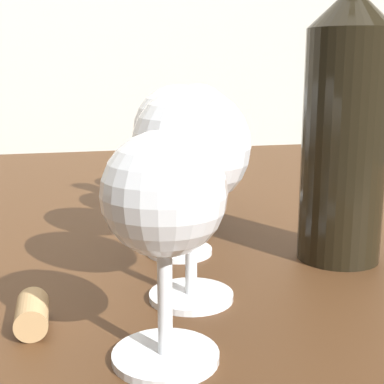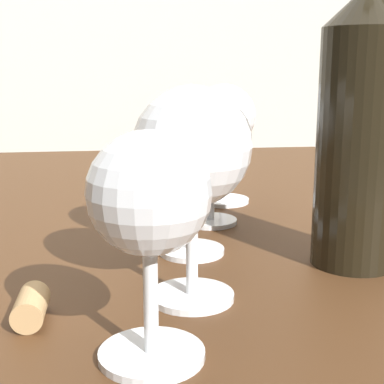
{
  "view_description": "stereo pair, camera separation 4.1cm",
  "coord_description": "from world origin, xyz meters",
  "px_view_note": "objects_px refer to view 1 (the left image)",
  "views": [
    {
      "loc": [
        -0.0,
        -0.67,
        0.89
      ],
      "look_at": [
        0.09,
        -0.28,
        0.8
      ],
      "focal_mm": 53.0,
      "sensor_mm": 36.0,
      "label": 1
    },
    {
      "loc": [
        0.04,
        -0.68,
        0.89
      ],
      "look_at": [
        0.09,
        -0.28,
        0.8
      ],
      "focal_mm": 53.0,
      "sensor_mm": 36.0,
      "label": 2
    }
  ],
  "objects_px": {
    "wine_glass_merlot": "(180,135)",
    "wine_glass_chardonnay": "(199,118)",
    "wine_glass_amber": "(192,151)",
    "wine_bottle": "(346,121)",
    "wine_glass_rose": "(191,141)",
    "wine_glass_pinot": "(165,203)",
    "cork": "(33,314)"
  },
  "relations": [
    {
      "from": "wine_glass_chardonnay",
      "to": "wine_glass_amber",
      "type": "bearing_deg",
      "value": -104.73
    },
    {
      "from": "wine_glass_chardonnay",
      "to": "wine_bottle",
      "type": "xyz_separation_m",
      "value": [
        0.07,
        -0.24,
        0.02
      ]
    },
    {
      "from": "wine_glass_amber",
      "to": "wine_glass_merlot",
      "type": "height_order",
      "value": "wine_glass_amber"
    },
    {
      "from": "cork",
      "to": "wine_glass_merlot",
      "type": "bearing_deg",
      "value": 45.15
    },
    {
      "from": "wine_glass_pinot",
      "to": "wine_glass_amber",
      "type": "height_order",
      "value": "wine_glass_amber"
    },
    {
      "from": "wine_glass_pinot",
      "to": "cork",
      "type": "distance_m",
      "value": 0.13
    },
    {
      "from": "wine_glass_rose",
      "to": "wine_glass_chardonnay",
      "type": "xyz_separation_m",
      "value": [
        0.03,
        0.1,
        0.01
      ]
    },
    {
      "from": "wine_glass_pinot",
      "to": "wine_glass_amber",
      "type": "bearing_deg",
      "value": 67.19
    },
    {
      "from": "wine_glass_amber",
      "to": "wine_bottle",
      "type": "bearing_deg",
      "value": 21.52
    },
    {
      "from": "wine_glass_rose",
      "to": "wine_bottle",
      "type": "height_order",
      "value": "wine_bottle"
    },
    {
      "from": "wine_glass_amber",
      "to": "wine_glass_chardonnay",
      "type": "distance_m",
      "value": 0.31
    },
    {
      "from": "wine_glass_pinot",
      "to": "wine_bottle",
      "type": "distance_m",
      "value": 0.24
    },
    {
      "from": "wine_glass_chardonnay",
      "to": "wine_bottle",
      "type": "relative_size",
      "value": 0.47
    },
    {
      "from": "wine_glass_pinot",
      "to": "wine_glass_amber",
      "type": "relative_size",
      "value": 0.87
    },
    {
      "from": "wine_glass_merlot",
      "to": "cork",
      "type": "relative_size",
      "value": 3.75
    },
    {
      "from": "wine_bottle",
      "to": "wine_glass_merlot",
      "type": "bearing_deg",
      "value": 161.74
    },
    {
      "from": "wine_glass_rose",
      "to": "wine_glass_merlot",
      "type": "bearing_deg",
      "value": -108.79
    },
    {
      "from": "wine_glass_amber",
      "to": "wine_glass_rose",
      "type": "distance_m",
      "value": 0.21
    },
    {
      "from": "cork",
      "to": "wine_glass_amber",
      "type": "bearing_deg",
      "value": 11.57
    },
    {
      "from": "wine_glass_merlot",
      "to": "wine_glass_chardonnay",
      "type": "height_order",
      "value": "wine_glass_merlot"
    },
    {
      "from": "wine_glass_amber",
      "to": "cork",
      "type": "relative_size",
      "value": 3.82
    },
    {
      "from": "wine_glass_pinot",
      "to": "wine_glass_merlot",
      "type": "bearing_deg",
      "value": 75.58
    },
    {
      "from": "cork",
      "to": "wine_glass_pinot",
      "type": "bearing_deg",
      "value": -37.37
    },
    {
      "from": "wine_glass_merlot",
      "to": "wine_glass_chardonnay",
      "type": "xyz_separation_m",
      "value": [
        0.07,
        0.19,
        -0.0
      ]
    },
    {
      "from": "wine_glass_amber",
      "to": "wine_glass_chardonnay",
      "type": "xyz_separation_m",
      "value": [
        0.08,
        0.3,
        -0.01
      ]
    },
    {
      "from": "wine_glass_amber",
      "to": "wine_glass_rose",
      "type": "height_order",
      "value": "wine_glass_amber"
    },
    {
      "from": "wine_bottle",
      "to": "wine_glass_pinot",
      "type": "bearing_deg",
      "value": -142.4
    },
    {
      "from": "wine_glass_rose",
      "to": "wine_glass_chardonnay",
      "type": "bearing_deg",
      "value": 71.5
    },
    {
      "from": "wine_glass_merlot",
      "to": "wine_bottle",
      "type": "distance_m",
      "value": 0.15
    },
    {
      "from": "wine_glass_pinot",
      "to": "wine_glass_rose",
      "type": "height_order",
      "value": "same"
    },
    {
      "from": "wine_glass_merlot",
      "to": "wine_bottle",
      "type": "relative_size",
      "value": 0.49
    },
    {
      "from": "wine_glass_pinot",
      "to": "wine_glass_rose",
      "type": "relative_size",
      "value": 0.99
    }
  ]
}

